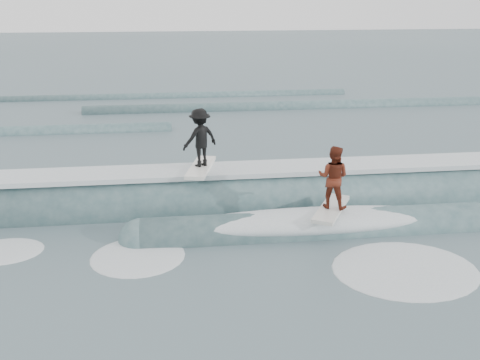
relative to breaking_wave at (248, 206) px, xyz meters
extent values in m
plane|color=#3A4D56|center=(-0.31, -4.13, -0.04)|extent=(160.00, 160.00, 0.00)
cylinder|color=#35555A|center=(-0.31, 0.38, -0.04)|extent=(20.60, 1.99, 1.99)
cylinder|color=#35555A|center=(1.49, -1.82, -0.04)|extent=(9.00, 1.15, 1.15)
sphere|color=#35555A|center=(-3.01, -1.82, -0.04)|extent=(1.15, 1.15, 1.15)
sphere|color=#35555A|center=(5.99, -1.82, -0.04)|extent=(1.15, 1.15, 1.15)
cube|color=white|center=(-0.31, 0.38, 1.02)|extent=(18.00, 1.30, 0.14)
ellipsoid|color=white|center=(1.49, -1.82, 0.26)|extent=(7.60, 1.30, 0.60)
cube|color=white|center=(-1.33, 0.38, 1.14)|extent=(1.02, 2.07, 0.10)
imported|color=black|center=(-1.33, 0.38, 2.03)|extent=(1.25, 1.07, 1.68)
cube|color=silver|center=(1.95, -1.82, 0.58)|extent=(1.47, 2.01, 0.10)
imported|color=#591E10|center=(1.95, -1.82, 1.46)|extent=(1.01, 0.94, 1.65)
ellipsoid|color=white|center=(-6.32, -2.04, -0.04)|extent=(1.94, 1.32, 0.10)
ellipsoid|color=white|center=(3.06, -4.10, -0.04)|extent=(4.00, 2.73, 0.10)
ellipsoid|color=white|center=(-3.03, -2.71, -0.04)|extent=(2.58, 1.76, 0.10)
cylinder|color=#35555A|center=(4.21, 13.87, -0.04)|extent=(22.00, 0.80, 0.80)
cylinder|color=#35555A|center=(-2.49, 17.87, -0.04)|extent=(22.00, 0.60, 0.60)
camera|label=1|loc=(-2.01, -14.38, 5.94)|focal=40.00mm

